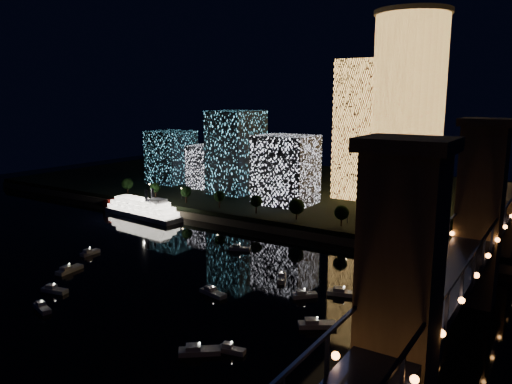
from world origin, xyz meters
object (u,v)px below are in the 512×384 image
tower_rectangular (361,130)px  truss_bridge (434,305)px  riverboat (139,208)px  tower_cylindrical (408,110)px

tower_rectangular → truss_bridge: 161.00m
riverboat → tower_rectangular: bearing=43.9°
tower_cylindrical → tower_rectangular: tower_cylindrical is taller
tower_rectangular → truss_bridge: (70.98, -142.73, -22.60)m
tower_cylindrical → truss_bridge: 148.35m
tower_cylindrical → tower_rectangular: size_ratio=1.29×
tower_rectangular → truss_bridge: bearing=-63.6°
truss_bridge → riverboat: (-149.25, 67.54, -12.59)m
tower_rectangular → riverboat: (-78.26, -75.18, -35.19)m
tower_cylindrical → riverboat: tower_cylindrical is taller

